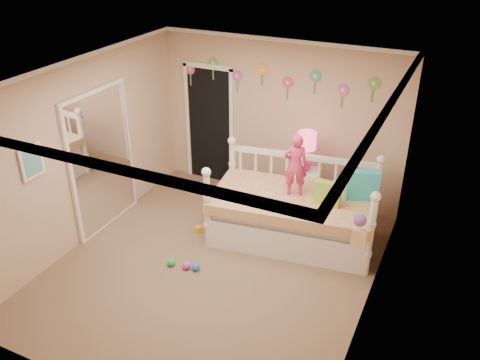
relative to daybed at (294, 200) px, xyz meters
The scene contains 18 objects.
floor 1.45m from the daybed, 122.78° to the right, with size 4.00×4.50×0.01m, color #7F684C.
ceiling 2.36m from the daybed, 122.78° to the right, with size 4.00×4.50×0.01m, color white.
back_wall 1.51m from the daybed, 121.45° to the left, with size 4.00×0.01×2.60m, color tan.
left_wall 3.00m from the daybed, 157.95° to the right, with size 0.01×4.50×2.60m, color tan.
right_wall 1.82m from the daybed, 40.26° to the right, with size 0.01×4.50×2.60m, color tan.
crown_molding 2.34m from the daybed, 122.78° to the right, with size 4.00×4.50×0.06m, color white, non-canonical shape.
daybed is the anchor object (origin of this frame).
pillow_turquoise 0.97m from the daybed, 20.36° to the left, with size 0.43×0.15×0.43m, color #29BFCF.
pillow_lime 0.53m from the daybed, ahead, with size 0.35×0.13×0.33m, color #96BC39.
child 0.53m from the daybed, 116.71° to the left, with size 0.33×0.22×0.90m, color #E0336D.
nightstand 0.77m from the daybed, 97.23° to the left, with size 0.45×0.35×0.76m, color white.
table_lamp 0.90m from the daybed, 97.23° to the left, with size 0.28×0.28×0.62m.
closet_doorway 2.30m from the daybed, 149.79° to the left, with size 0.90×0.04×2.07m, color black.
flower_decals 1.91m from the daybed, 124.87° to the left, with size 3.40×0.02×0.50m, color #B2668C, non-canonical shape.
mirror_closet 2.81m from the daybed, 163.38° to the right, with size 0.07×1.30×2.10m, color white.
wall_picture 3.46m from the daybed, 143.28° to the right, with size 0.05×0.34×0.42m, color white.
hanging_bag 1.21m from the daybed, 30.08° to the right, with size 0.20×0.16×0.36m, color beige, non-canonical shape.
toy_scatter 1.60m from the daybed, 136.27° to the right, with size 0.80×1.30×0.11m, color #996666, non-canonical shape.
Camera 1 is at (2.63, -4.76, 4.18)m, focal length 37.65 mm.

